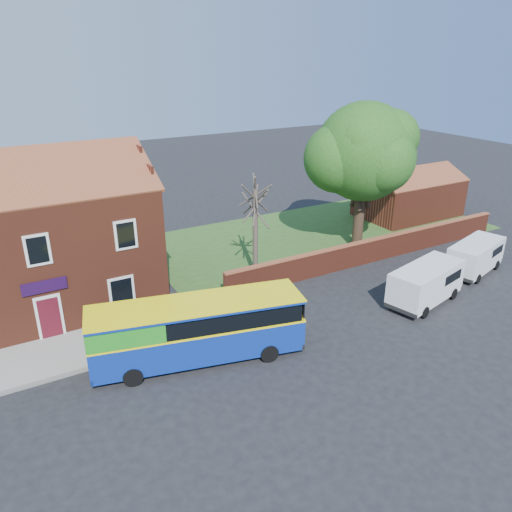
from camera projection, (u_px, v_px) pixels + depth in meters
ground at (256, 376)px, 21.32m from camera, size 120.00×120.00×0.00m
pavement at (60, 355)px, 22.70m from camera, size 18.00×3.50×0.12m
kerb at (67, 375)px, 21.30m from camera, size 18.00×0.15×0.14m
grass_strip at (320, 233)px, 37.68m from camera, size 26.00×12.00×0.04m
shop_building at (30, 246)px, 26.00m from camera, size 12.30×8.13×10.50m
boundary_wall at (375, 249)px, 32.57m from camera, size 22.00×0.38×1.60m
outbuilding at (409, 197)px, 41.19m from camera, size 8.20×5.06×4.17m
bus at (191, 329)px, 21.80m from camera, size 9.60×4.37×2.84m
van_near at (426, 283)px, 27.08m from camera, size 5.17×3.00×2.13m
van_far at (476, 256)px, 30.81m from camera, size 4.84×2.96×1.98m
large_tree at (363, 154)px, 32.73m from camera, size 8.16×6.45×9.95m
bare_tree at (255, 229)px, 29.53m from camera, size 2.25×2.68×6.00m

